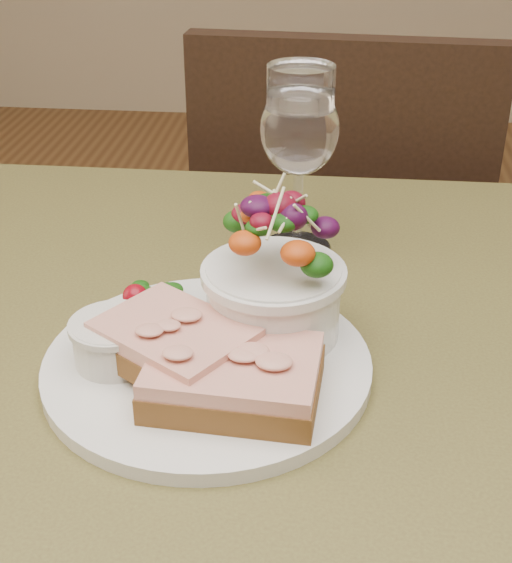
# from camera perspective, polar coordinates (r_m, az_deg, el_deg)

# --- Properties ---
(cafe_table) EXTENTS (0.80, 0.80, 0.75)m
(cafe_table) POSITION_cam_1_polar(r_m,az_deg,el_deg) (0.71, -0.49, -12.22)
(cafe_table) COLOR #4B4020
(cafe_table) RESTS_ON ground
(chair_far) EXTENTS (0.44, 0.44, 0.90)m
(chair_far) POSITION_cam_1_polar(r_m,az_deg,el_deg) (1.45, 5.73, -5.31)
(chair_far) COLOR black
(chair_far) RESTS_ON ground
(dinner_plate) EXTENTS (0.26, 0.26, 0.01)m
(dinner_plate) POSITION_cam_1_polar(r_m,az_deg,el_deg) (0.63, -3.55, -6.05)
(dinner_plate) COLOR white
(dinner_plate) RESTS_ON cafe_table
(sandwich_front) EXTENTS (0.13, 0.10, 0.03)m
(sandwich_front) POSITION_cam_1_polar(r_m,az_deg,el_deg) (0.57, -1.62, -6.95)
(sandwich_front) COLOR #4C2F14
(sandwich_front) RESTS_ON dinner_plate
(sandwich_back) EXTENTS (0.14, 0.13, 0.03)m
(sandwich_back) POSITION_cam_1_polar(r_m,az_deg,el_deg) (0.60, -5.92, -4.50)
(sandwich_back) COLOR #4C2F14
(sandwich_back) RESTS_ON dinner_plate
(ramekin) EXTENTS (0.06, 0.06, 0.04)m
(ramekin) POSITION_cam_1_polar(r_m,az_deg,el_deg) (0.62, -10.29, -4.16)
(ramekin) COLOR silver
(ramekin) RESTS_ON dinner_plate
(salad_bowl) EXTENTS (0.11, 0.11, 0.13)m
(salad_bowl) POSITION_cam_1_polar(r_m,az_deg,el_deg) (0.62, 1.29, 0.86)
(salad_bowl) COLOR white
(salad_bowl) RESTS_ON dinner_plate
(garnish) EXTENTS (0.05, 0.04, 0.02)m
(garnish) POSITION_cam_1_polar(r_m,az_deg,el_deg) (0.69, -7.87, -1.08)
(garnish) COLOR black
(garnish) RESTS_ON dinner_plate
(wine_glass) EXTENTS (0.08, 0.08, 0.18)m
(wine_glass) POSITION_cam_1_polar(r_m,az_deg,el_deg) (0.76, 3.18, 10.64)
(wine_glass) COLOR white
(wine_glass) RESTS_ON cafe_table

